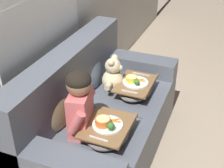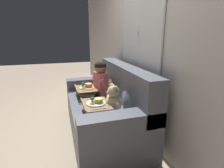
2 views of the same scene
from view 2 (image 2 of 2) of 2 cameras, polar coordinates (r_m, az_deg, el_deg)
name	(u,v)px [view 2 (image 2 of 2)]	position (r m, az deg, el deg)	size (l,w,h in m)	color
ground_plane	(103,132)	(2.71, -2.97, -15.30)	(14.00, 14.00, 0.00)	tan
wall_back_with_window	(142,42)	(2.52, 9.66, 13.47)	(8.00, 0.08, 2.60)	beige
couch	(107,109)	(2.56, -1.66, -8.26)	(1.77, 0.89, 0.98)	#565B66
throw_pillow_behind_child	(113,83)	(2.81, 0.31, 0.42)	(0.36, 0.18, 0.38)	tan
throw_pillow_behind_teddy	(129,96)	(2.21, 5.50, -3.94)	(0.36, 0.17, 0.38)	slate
child_figure	(100,77)	(2.73, -3.79, 2.41)	(0.39, 0.21, 0.52)	#DB6666
teddy_bear	(113,100)	(2.15, 0.33, -5.21)	(0.37, 0.26, 0.34)	beige
lap_tray_child	(87,91)	(2.75, -8.18, -2.34)	(0.42, 0.34, 0.20)	slate
lap_tray_teddy	(96,108)	(2.13, -5.26, -7.71)	(0.43, 0.31, 0.19)	slate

